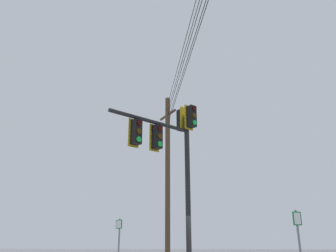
% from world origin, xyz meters
% --- Properties ---
extents(signal_mast_assembly, '(2.98, 3.14, 6.92)m').
position_xyz_m(signal_mast_assembly, '(0.46, 1.19, 4.94)').
color(signal_mast_assembly, black).
rests_on(signal_mast_assembly, ground).
extents(utility_pole_wooden, '(1.99, 1.17, 10.83)m').
position_xyz_m(utility_pole_wooden, '(9.16, 1.74, 5.53)').
color(utility_pole_wooden, '#4C3823').
rests_on(utility_pole_wooden, ground).
extents(route_sign_primary, '(0.11, 0.26, 2.55)m').
position_xyz_m(route_sign_primary, '(-1.41, -2.55, 1.52)').
color(route_sign_primary, slate).
rests_on(route_sign_primary, ground).
extents(route_sign_secondary, '(0.28, 0.31, 2.47)m').
position_xyz_m(route_sign_secondary, '(2.62, 3.55, 1.54)').
color(route_sign_secondary, slate).
rests_on(route_sign_secondary, ground).
extents(overhead_wire_span, '(18.05, 2.43, 2.07)m').
position_xyz_m(overhead_wire_span, '(0.14, 0.54, 9.30)').
color(overhead_wire_span, black).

